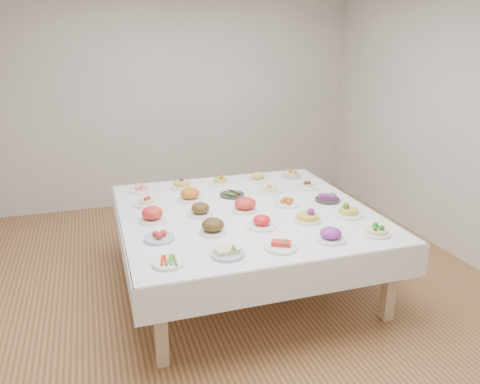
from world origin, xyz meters
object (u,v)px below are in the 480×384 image
object	(u,v)px
dish_0	(169,261)
dish_12	(245,203)
dish_24	(292,173)
display_table	(245,217)

from	to	relation	value
dish_0	dish_12	bearing A→B (deg)	44.73
dish_0	dish_12	world-z (taller)	dish_12
dish_0	dish_24	bearing A→B (deg)	44.93
display_table	dish_0	xyz separation A→B (m)	(-0.85, -0.85, 0.09)
dish_0	dish_12	distance (m)	1.20
dish_12	dish_0	bearing A→B (deg)	-135.27
dish_24	dish_12	bearing A→B (deg)	-134.88
dish_24	dish_0	bearing A→B (deg)	-135.07
dish_12	dish_24	world-z (taller)	dish_12
dish_0	dish_24	distance (m)	2.39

